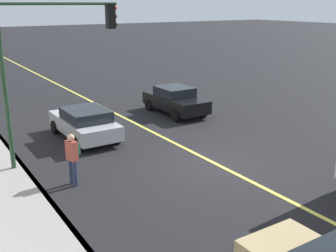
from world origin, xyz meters
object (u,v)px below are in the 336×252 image
Objects in this scene: car_black at (175,100)px; pedestrian_with_backpack at (73,155)px; car_silver at (85,123)px; traffic_light_mast at (49,52)px.

pedestrian_with_backpack is (-5.79, 7.86, 0.29)m from car_black.
car_black reaches higher than car_silver.
car_silver is 4.85m from pedestrian_with_backpack.
pedestrian_with_backpack is (-4.35, 2.12, 0.31)m from car_silver.
car_black is 0.97× the size of car_silver.
car_black is 9.77m from pedestrian_with_backpack.
traffic_light_mast reaches higher than car_silver.
traffic_light_mast is (-2.16, 1.95, 3.43)m from car_silver.
pedestrian_with_backpack is 3.82m from traffic_light_mast.
car_black is at bearing -64.97° from traffic_light_mast.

